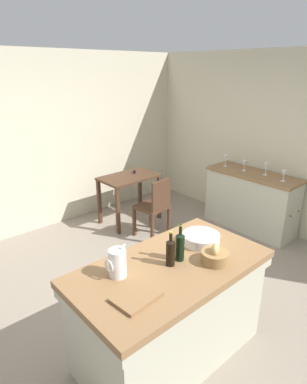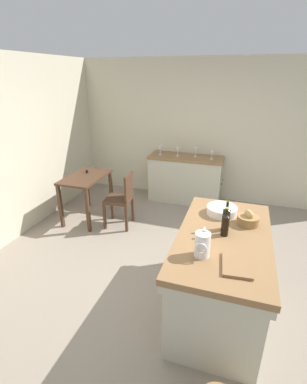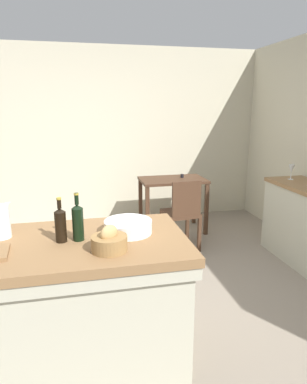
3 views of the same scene
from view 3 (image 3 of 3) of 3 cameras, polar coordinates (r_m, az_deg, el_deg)
ground_plane at (r=3.13m, az=-6.83°, el=-19.47°), size 6.76×6.76×0.00m
wall_back at (r=5.23m, az=-10.16°, el=9.20°), size 5.32×0.12×2.60m
island_table at (r=2.43m, az=-14.43°, el=-17.12°), size 1.60×0.86×0.90m
writing_desk at (r=4.73m, az=3.27°, el=0.75°), size 0.91×0.57×0.81m
wooden_chair at (r=4.13m, az=4.88°, el=-3.42°), size 0.44×0.44×0.90m
wash_bowl at (r=2.31m, az=-4.31°, el=-5.85°), size 0.33×0.33×0.09m
bread_basket at (r=2.04m, az=-7.49°, el=-8.34°), size 0.22×0.22×0.16m
wine_bottle_dark at (r=2.21m, az=-12.67°, el=-4.86°), size 0.07×0.07×0.31m
wine_bottle_amber at (r=2.21m, az=-15.44°, el=-5.24°), size 0.07×0.07×0.29m
wine_glass_right at (r=4.33m, az=22.29°, el=3.56°), size 0.07×0.07×0.18m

